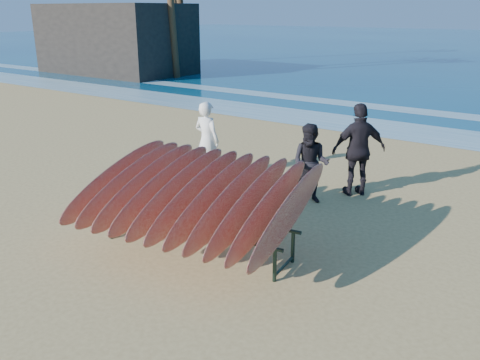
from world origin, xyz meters
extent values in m
plane|color=tan|center=(0.00, 0.00, 0.00)|extent=(120.00, 120.00, 0.00)
plane|color=white|center=(0.00, 10.00, 0.01)|extent=(160.00, 160.00, 0.00)
plane|color=white|center=(0.00, 13.50, 0.01)|extent=(160.00, 160.00, 0.00)
cylinder|color=black|center=(-1.60, -0.61, 0.25)|extent=(0.06, 0.06, 0.50)
cylinder|color=black|center=(1.33, -0.23, 0.25)|extent=(0.06, 0.06, 0.50)
cylinder|color=black|center=(-1.69, 0.03, 0.25)|extent=(0.06, 0.06, 0.50)
cylinder|color=black|center=(1.25, 0.41, 0.25)|extent=(0.06, 0.06, 0.50)
cylinder|color=black|center=(-0.14, -0.42, 0.50)|extent=(3.18, 0.47, 0.06)
cylinder|color=black|center=(-0.22, 0.22, 0.50)|extent=(3.18, 0.47, 0.06)
cylinder|color=black|center=(-1.65, -0.29, 0.08)|extent=(0.13, 0.65, 0.04)
cylinder|color=black|center=(1.29, 0.09, 0.08)|extent=(0.13, 0.65, 0.04)
ellipsoid|color=maroon|center=(-1.72, -0.30, 0.94)|extent=(0.42, 2.73, 1.17)
ellipsoid|color=maroon|center=(-1.41, -0.26, 0.94)|extent=(0.42, 2.73, 1.17)
ellipsoid|color=maroon|center=(-1.10, -0.22, 0.94)|extent=(0.42, 2.73, 1.17)
ellipsoid|color=maroon|center=(-0.79, -0.18, 0.94)|extent=(0.42, 2.73, 1.17)
ellipsoid|color=maroon|center=(-0.49, -0.14, 0.94)|extent=(0.42, 2.73, 1.17)
ellipsoid|color=maroon|center=(-0.18, -0.10, 0.94)|extent=(0.42, 2.73, 1.17)
ellipsoid|color=maroon|center=(0.13, -0.06, 0.94)|extent=(0.42, 2.73, 1.17)
ellipsoid|color=maroon|center=(0.44, -0.02, 0.94)|extent=(0.42, 2.73, 1.17)
ellipsoid|color=maroon|center=(0.74, 0.02, 0.94)|extent=(0.42, 2.73, 1.17)
ellipsoid|color=maroon|center=(1.05, 0.06, 0.94)|extent=(0.42, 2.73, 1.17)
ellipsoid|color=maroon|center=(1.36, 0.10, 0.94)|extent=(0.42, 2.73, 1.17)
imported|color=white|center=(-2.36, 2.84, 0.86)|extent=(0.63, 0.41, 1.72)
imported|color=black|center=(0.22, 2.83, 0.78)|extent=(0.86, 0.73, 1.55)
imported|color=black|center=(0.81, 3.75, 0.94)|extent=(1.10, 1.10, 1.88)
cube|color=#2D2823|center=(-19.45, 15.31, 1.96)|extent=(8.84, 4.91, 3.93)
camera|label=1|loc=(4.60, -5.61, 3.60)|focal=38.00mm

